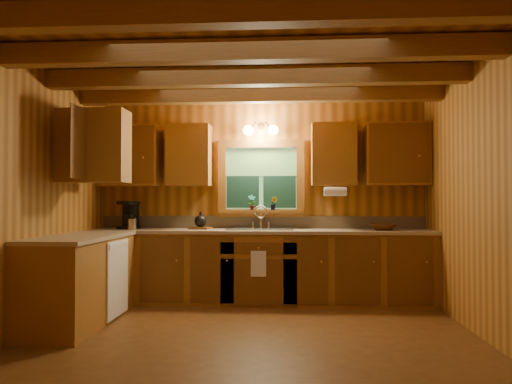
{
  "coord_description": "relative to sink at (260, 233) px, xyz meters",
  "views": [
    {
      "loc": [
        0.32,
        -4.27,
        1.24
      ],
      "look_at": [
        0.0,
        0.8,
        1.35
      ],
      "focal_mm": 33.24,
      "sensor_mm": 36.0,
      "label": 1
    }
  ],
  "objects": [
    {
      "name": "room",
      "position": [
        0.0,
        -1.6,
        0.44
      ],
      "size": [
        4.2,
        4.2,
        4.2
      ],
      "color": "brown",
      "rests_on": "ground"
    },
    {
      "name": "potted_plant_right",
      "position": [
        0.16,
        0.2,
        0.37
      ],
      "size": [
        0.1,
        0.09,
        0.17
      ],
      "primitive_type": "imported",
      "rotation": [
        0.0,
        0.0,
        -0.14
      ],
      "color": "brown",
      "rests_on": "window_sill"
    },
    {
      "name": "cutting_board",
      "position": [
        -0.76,
        0.05,
        0.06
      ],
      "size": [
        0.3,
        0.24,
        0.02
      ],
      "primitive_type": "cube",
      "rotation": [
        0.0,
        0.0,
        -0.25
      ],
      "color": "brown",
      "rests_on": "countertop"
    },
    {
      "name": "paper_towel_roll",
      "position": [
        0.92,
        -0.07,
        0.51
      ],
      "size": [
        0.27,
        0.11,
        0.11
      ],
      "primitive_type": "cylinder",
      "rotation": [
        0.0,
        1.57,
        0.0
      ],
      "color": "white",
      "rests_on": "upper_cabinets"
    },
    {
      "name": "utensil_crock",
      "position": [
        -1.59,
        -0.09,
        0.12
      ],
      "size": [
        0.11,
        0.11,
        0.3
      ],
      "rotation": [
        0.0,
        0.0,
        0.12
      ],
      "color": "silver",
      "rests_on": "countertop"
    },
    {
      "name": "teakettle",
      "position": [
        -0.76,
        0.05,
        0.14
      ],
      "size": [
        0.15,
        0.15,
        0.19
      ],
      "rotation": [
        0.0,
        0.0,
        -0.08
      ],
      "color": "black",
      "rests_on": "cutting_board"
    },
    {
      "name": "wicker_basket",
      "position": [
        1.5,
        -0.07,
        0.08
      ],
      "size": [
        0.39,
        0.39,
        0.08
      ],
      "primitive_type": "imported",
      "rotation": [
        0.0,
        0.0,
        -0.21
      ],
      "color": "#48230C",
      "rests_on": "countertop"
    },
    {
      "name": "dish_towel",
      "position": [
        0.0,
        -0.34,
        -0.34
      ],
      "size": [
        0.18,
        0.01,
        0.3
      ],
      "primitive_type": "cube",
      "color": "white",
      "rests_on": "base_cabinets"
    },
    {
      "name": "potted_plant_left",
      "position": [
        -0.12,
        0.2,
        0.38
      ],
      "size": [
        0.12,
        0.1,
        0.2
      ],
      "primitive_type": "imported",
      "rotation": [
        0.0,
        0.0,
        0.31
      ],
      "color": "brown",
      "rests_on": "window_sill"
    },
    {
      "name": "countertop",
      "position": [
        -0.48,
        -0.31,
        0.02
      ],
      "size": [
        4.2,
        2.24,
        0.04
      ],
      "color": "tan",
      "rests_on": "base_cabinets"
    },
    {
      "name": "backsplash",
      "position": [
        0.0,
        0.28,
        0.12
      ],
      "size": [
        4.2,
        0.02,
        0.16
      ],
      "primitive_type": "cube",
      "color": "tan",
      "rests_on": "room"
    },
    {
      "name": "upper_cabinets",
      "position": [
        -0.56,
        -0.18,
        0.98
      ],
      "size": [
        4.19,
        1.77,
        0.78
      ],
      "color": "brown",
      "rests_on": "room"
    },
    {
      "name": "sink",
      "position": [
        0.0,
        0.0,
        0.0
      ],
      "size": [
        0.82,
        0.48,
        0.43
      ],
      "color": "silver",
      "rests_on": "countertop"
    },
    {
      "name": "coffee_maker",
      "position": [
        -1.68,
        0.08,
        0.22
      ],
      "size": [
        0.2,
        0.25,
        0.35
      ],
      "rotation": [
        0.0,
        0.0,
        -0.33
      ],
      "color": "black",
      "rests_on": "countertop"
    },
    {
      "name": "wall_sconce",
      "position": [
        0.0,
        0.14,
        1.31
      ],
      "size": [
        0.45,
        0.21,
        0.17
      ],
      "color": "black",
      "rests_on": "room"
    },
    {
      "name": "window",
      "position": [
        0.0,
        0.26,
        0.67
      ],
      "size": [
        1.12,
        0.08,
        1.0
      ],
      "color": "brown",
      "rests_on": "room"
    },
    {
      "name": "dishwasher_panel",
      "position": [
        -1.47,
        -0.92,
        -0.43
      ],
      "size": [
        0.02,
        0.6,
        0.8
      ],
      "primitive_type": "cube",
      "color": "white",
      "rests_on": "base_cabinets"
    },
    {
      "name": "base_cabinets",
      "position": [
        -0.49,
        -0.32,
        -0.43
      ],
      "size": [
        4.2,
        2.22,
        0.86
      ],
      "color": "brown",
      "rests_on": "ground"
    },
    {
      "name": "window_sill",
      "position": [
        0.0,
        0.22,
        0.26
      ],
      "size": [
        1.06,
        0.14,
        0.04
      ],
      "primitive_type": "cube",
      "color": "brown",
      "rests_on": "room"
    },
    {
      "name": "ceiling_beams",
      "position": [
        0.0,
        -1.6,
        1.63
      ],
      "size": [
        4.2,
        2.54,
        0.18
      ],
      "color": "brown",
      "rests_on": "room"
    }
  ]
}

